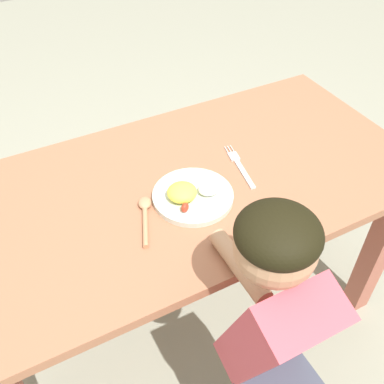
% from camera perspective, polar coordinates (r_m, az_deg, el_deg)
% --- Properties ---
extents(ground_plane, '(8.00, 8.00, 0.00)m').
position_cam_1_polar(ground_plane, '(1.88, -0.48, -15.23)').
color(ground_plane, gray).
extents(dining_table, '(1.45, 0.74, 0.72)m').
position_cam_1_polar(dining_table, '(1.41, -0.62, -2.42)').
color(dining_table, '#A16648').
rests_on(dining_table, ground_plane).
extents(plate, '(0.23, 0.23, 0.06)m').
position_cam_1_polar(plate, '(1.25, -0.05, -0.37)').
color(plate, silver).
rests_on(plate, dining_table).
extents(fork, '(0.06, 0.22, 0.01)m').
position_cam_1_polar(fork, '(1.38, 6.25, 3.34)').
color(fork, silver).
rests_on(fork, dining_table).
extents(spoon, '(0.09, 0.18, 0.02)m').
position_cam_1_polar(spoon, '(1.22, -6.14, -2.80)').
color(spoon, tan).
rests_on(spoon, dining_table).
extents(person, '(0.20, 0.40, 1.02)m').
position_cam_1_polar(person, '(1.17, 10.37, -20.95)').
color(person, '#404959').
rests_on(person, ground_plane).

